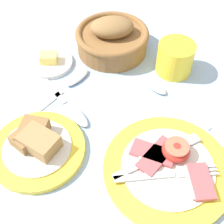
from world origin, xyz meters
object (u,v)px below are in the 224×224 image
(breakfast_plate, at_px, (168,166))
(teaspoon_stray, at_px, (163,93))
(bread_basket, at_px, (112,38))
(bread_plate, at_px, (37,145))
(teaspoon_by_saucer, at_px, (70,108))
(sugar_cup, at_px, (175,57))
(teaspoon_near_cup, at_px, (69,84))
(butter_dish, at_px, (50,62))

(breakfast_plate, xyz_separation_m, teaspoon_stray, (-0.03, 0.19, -0.01))
(breakfast_plate, relative_size, bread_basket, 1.30)
(bread_plate, distance_m, bread_basket, 0.33)
(bread_basket, xyz_separation_m, teaspoon_by_saucer, (-0.05, -0.21, -0.03))
(teaspoon_by_saucer, bearing_deg, sugar_cup, 81.08)
(teaspoon_near_cup, bearing_deg, butter_dish, 74.77)
(bread_plate, height_order, teaspoon_by_saucer, bread_plate)
(teaspoon_by_saucer, height_order, teaspoon_near_cup, same)
(bread_plate, height_order, bread_basket, bread_basket)
(breakfast_plate, height_order, sugar_cup, sugar_cup)
(bread_plate, distance_m, teaspoon_by_saucer, 0.12)
(butter_dish, height_order, teaspoon_stray, butter_dish)
(butter_dish, bearing_deg, teaspoon_stray, -9.44)
(sugar_cup, bearing_deg, butter_dish, -172.81)
(teaspoon_by_saucer, bearing_deg, bread_plate, -65.14)
(breakfast_plate, bearing_deg, bread_plate, -178.65)
(teaspoon_by_saucer, bearing_deg, bread_basket, 119.01)
(bread_basket, relative_size, teaspoon_near_cup, 1.00)
(bread_plate, distance_m, butter_dish, 0.25)
(bread_basket, height_order, teaspoon_near_cup, bread_basket)
(breakfast_plate, xyz_separation_m, teaspoon_near_cup, (-0.24, 0.17, -0.01))
(bread_plate, bearing_deg, breakfast_plate, 1.35)
(butter_dish, relative_size, teaspoon_stray, 0.67)
(bread_basket, bearing_deg, butter_dish, -149.19)
(teaspoon_by_saucer, bearing_deg, butter_dish, 166.26)
(breakfast_plate, distance_m, bread_basket, 0.36)
(teaspoon_by_saucer, relative_size, teaspoon_near_cup, 0.87)
(teaspoon_near_cup, bearing_deg, breakfast_plate, -98.70)
(bread_basket, bearing_deg, teaspoon_by_saucer, -102.84)
(breakfast_plate, xyz_separation_m, bread_basket, (-0.17, 0.32, 0.03))
(bread_plate, relative_size, teaspoon_near_cup, 1.00)
(butter_dish, xyz_separation_m, teaspoon_by_saucer, (0.09, -0.13, -0.00))
(bread_basket, height_order, teaspoon_stray, bread_basket)
(breakfast_plate, xyz_separation_m, bread_plate, (-0.25, -0.01, 0.00))
(teaspoon_stray, bearing_deg, bread_basket, -4.83)
(sugar_cup, height_order, butter_dish, sugar_cup)
(sugar_cup, bearing_deg, teaspoon_stray, -101.27)
(bread_plate, bearing_deg, teaspoon_stray, 41.10)
(breakfast_plate, bearing_deg, sugar_cup, 91.88)
(bread_plate, xyz_separation_m, sugar_cup, (0.24, 0.28, 0.02))
(teaspoon_near_cup, bearing_deg, bread_basket, 1.04)
(bread_basket, distance_m, butter_dish, 0.16)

